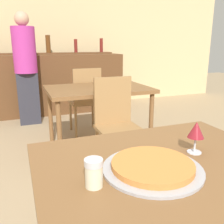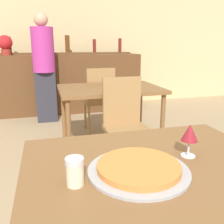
{
  "view_description": "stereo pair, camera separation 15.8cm",
  "coord_description": "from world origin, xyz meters",
  "px_view_note": "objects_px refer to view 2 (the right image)",
  "views": [
    {
      "loc": [
        -0.59,
        -0.88,
        1.24
      ],
      "look_at": [
        -0.05,
        0.55,
        0.82
      ],
      "focal_mm": 40.0,
      "sensor_mm": 36.0,
      "label": 1
    },
    {
      "loc": [
        -0.44,
        -0.93,
        1.24
      ],
      "look_at": [
        -0.05,
        0.55,
        0.82
      ],
      "focal_mm": 40.0,
      "sensor_mm": 36.0,
      "label": 2
    }
  ],
  "objects_px": {
    "chair_far_side_front": "(125,120)",
    "cheese_shaker": "(75,171)",
    "pizza_tray": "(139,168)",
    "chair_far_side_back": "(100,97)",
    "wine_glass": "(190,134)",
    "potted_plant": "(5,44)",
    "person_standing": "(44,65)"
  },
  "relations": [
    {
      "from": "pizza_tray",
      "to": "wine_glass",
      "type": "bearing_deg",
      "value": 16.35
    },
    {
      "from": "chair_far_side_front",
      "to": "cheese_shaker",
      "type": "bearing_deg",
      "value": -115.26
    },
    {
      "from": "person_standing",
      "to": "wine_glass",
      "type": "distance_m",
      "value": 3.22
    },
    {
      "from": "chair_far_side_back",
      "to": "pizza_tray",
      "type": "xyz_separation_m",
      "value": [
        -0.36,
        -2.43,
        0.2
      ]
    },
    {
      "from": "cheese_shaker",
      "to": "potted_plant",
      "type": "xyz_separation_m",
      "value": [
        -0.69,
        3.79,
        0.46
      ]
    },
    {
      "from": "chair_far_side_back",
      "to": "cheese_shaker",
      "type": "bearing_deg",
      "value": 75.68
    },
    {
      "from": "potted_plant",
      "to": "cheese_shaker",
      "type": "bearing_deg",
      "value": -79.66
    },
    {
      "from": "chair_far_side_front",
      "to": "cheese_shaker",
      "type": "xyz_separation_m",
      "value": [
        -0.63,
        -1.33,
        0.24
      ]
    },
    {
      "from": "cheese_shaker",
      "to": "potted_plant",
      "type": "relative_size",
      "value": 0.34
    },
    {
      "from": "wine_glass",
      "to": "pizza_tray",
      "type": "bearing_deg",
      "value": -163.65
    },
    {
      "from": "person_standing",
      "to": "potted_plant",
      "type": "distance_m",
      "value": 0.87
    },
    {
      "from": "chair_far_side_front",
      "to": "person_standing",
      "type": "relative_size",
      "value": 0.55
    },
    {
      "from": "cheese_shaker",
      "to": "person_standing",
      "type": "distance_m",
      "value": 3.27
    },
    {
      "from": "person_standing",
      "to": "potted_plant",
      "type": "bearing_deg",
      "value": 138.83
    },
    {
      "from": "person_standing",
      "to": "wine_glass",
      "type": "bearing_deg",
      "value": -78.56
    },
    {
      "from": "chair_far_side_front",
      "to": "pizza_tray",
      "type": "relative_size",
      "value": 2.18
    },
    {
      "from": "pizza_tray",
      "to": "cheese_shaker",
      "type": "relative_size",
      "value": 3.86
    },
    {
      "from": "chair_far_side_front",
      "to": "potted_plant",
      "type": "distance_m",
      "value": 2.88
    },
    {
      "from": "chair_far_side_back",
      "to": "wine_glass",
      "type": "bearing_deg",
      "value": 88.13
    },
    {
      "from": "cheese_shaker",
      "to": "potted_plant",
      "type": "distance_m",
      "value": 3.88
    },
    {
      "from": "person_standing",
      "to": "potted_plant",
      "type": "xyz_separation_m",
      "value": [
        -0.61,
        0.53,
        0.32
      ]
    },
    {
      "from": "chair_far_side_back",
      "to": "wine_glass",
      "type": "distance_m",
      "value": 2.37
    },
    {
      "from": "chair_far_side_back",
      "to": "person_standing",
      "type": "xyz_separation_m",
      "value": [
        -0.71,
        0.8,
        0.39
      ]
    },
    {
      "from": "chair_far_side_front",
      "to": "cheese_shaker",
      "type": "height_order",
      "value": "chair_far_side_front"
    },
    {
      "from": "pizza_tray",
      "to": "wine_glass",
      "type": "relative_size",
      "value": 2.69
    },
    {
      "from": "wine_glass",
      "to": "chair_far_side_front",
      "type": "bearing_deg",
      "value": 86.39
    },
    {
      "from": "chair_far_side_front",
      "to": "potted_plant",
      "type": "height_order",
      "value": "potted_plant"
    },
    {
      "from": "chair_far_side_back",
      "to": "potted_plant",
      "type": "relative_size",
      "value": 2.85
    },
    {
      "from": "person_standing",
      "to": "chair_far_side_front",
      "type": "bearing_deg",
      "value": -69.73
    },
    {
      "from": "pizza_tray",
      "to": "chair_far_side_back",
      "type": "bearing_deg",
      "value": 81.56
    },
    {
      "from": "potted_plant",
      "to": "person_standing",
      "type": "bearing_deg",
      "value": -41.17
    },
    {
      "from": "chair_far_side_back",
      "to": "pizza_tray",
      "type": "distance_m",
      "value": 2.46
    }
  ]
}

